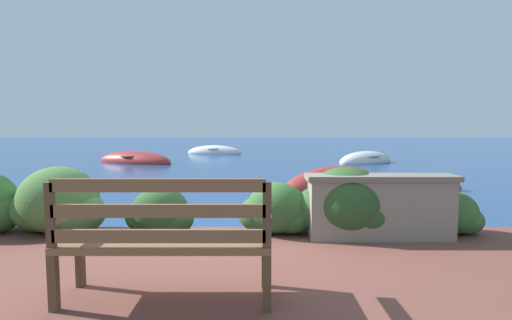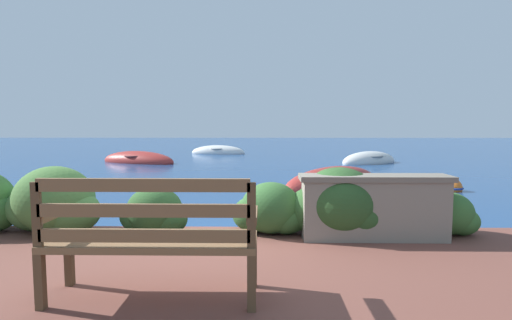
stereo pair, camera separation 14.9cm
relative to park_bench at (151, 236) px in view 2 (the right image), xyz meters
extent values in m
plane|color=navy|center=(0.14, 2.12, -0.70)|extent=(80.00, 80.00, 0.00)
cube|color=brown|center=(-0.74, 0.26, -0.28)|extent=(0.06, 0.06, 0.40)
cube|color=brown|center=(0.74, 0.26, -0.28)|extent=(0.06, 0.06, 0.40)
cube|color=brown|center=(-0.74, -0.16, -0.28)|extent=(0.06, 0.06, 0.40)
cube|color=brown|center=(0.74, -0.16, -0.28)|extent=(0.06, 0.06, 0.40)
cube|color=brown|center=(0.00, 0.05, -0.06)|extent=(1.53, 0.48, 0.05)
cube|color=brown|center=(0.00, -0.16, 0.05)|extent=(1.46, 0.04, 0.09)
cube|color=brown|center=(0.00, -0.16, 0.22)|extent=(1.46, 0.04, 0.09)
cube|color=brown|center=(0.00, -0.16, 0.40)|extent=(1.46, 0.04, 0.09)
cube|color=brown|center=(-0.74, -0.16, 0.19)|extent=(0.06, 0.04, 0.45)
cube|color=brown|center=(0.74, -0.16, 0.19)|extent=(0.06, 0.04, 0.45)
cube|color=brown|center=(-0.74, 0.05, 0.15)|extent=(0.07, 0.43, 0.05)
cube|color=brown|center=(0.74, 0.05, 0.15)|extent=(0.07, 0.43, 0.05)
cube|color=gray|center=(2.07, 1.62, -0.15)|extent=(1.60, 0.35, 0.67)
cube|color=#6C655B|center=(2.07, 1.62, 0.21)|extent=(1.68, 0.39, 0.06)
ellipsoid|color=#426B33|center=(-1.68, 1.84, -0.09)|extent=(0.94, 0.84, 0.80)
ellipsoid|color=#426B33|center=(-1.94, 1.91, -0.20)|extent=(0.70, 0.63, 0.56)
ellipsoid|color=#426B33|center=(-1.44, 1.80, -0.23)|extent=(0.65, 0.59, 0.51)
ellipsoid|color=#284C23|center=(-0.46, 1.80, -0.20)|extent=(0.66, 0.59, 0.56)
ellipsoid|color=#284C23|center=(-0.65, 1.85, -0.29)|extent=(0.49, 0.44, 0.40)
ellipsoid|color=#284C23|center=(-0.30, 1.76, -0.30)|extent=(0.46, 0.42, 0.36)
ellipsoid|color=#2D5628|center=(0.91, 1.85, -0.18)|extent=(0.72, 0.64, 0.61)
ellipsoid|color=#2D5628|center=(0.71, 1.90, -0.27)|extent=(0.54, 0.48, 0.43)
ellipsoid|color=#2D5628|center=(1.09, 1.81, -0.29)|extent=(0.50, 0.45, 0.39)
ellipsoid|color=#284C23|center=(1.70, 1.76, -0.09)|extent=(0.94, 0.84, 0.80)
ellipsoid|color=#284C23|center=(1.44, 1.83, -0.20)|extent=(0.70, 0.63, 0.56)
ellipsoid|color=#284C23|center=(1.94, 1.71, -0.23)|extent=(0.66, 0.59, 0.52)
ellipsoid|color=#38662D|center=(2.99, 1.82, -0.23)|extent=(0.59, 0.53, 0.50)
ellipsoid|color=#38662D|center=(2.83, 1.87, -0.31)|extent=(0.44, 0.40, 0.35)
ellipsoid|color=#38662D|center=(3.14, 1.79, -0.32)|extent=(0.41, 0.37, 0.32)
ellipsoid|color=#9E2D28|center=(2.51, 6.67, -0.64)|extent=(3.06, 2.86, 0.88)
torus|color=brown|center=(2.51, 6.67, -0.40)|extent=(1.46, 1.46, 0.07)
cube|color=#846647|center=(2.87, 6.98, -0.43)|extent=(0.63, 0.69, 0.04)
cube|color=#846647|center=(2.21, 6.41, -0.43)|extent=(0.63, 0.69, 0.04)
ellipsoid|color=silver|center=(4.96, 12.69, -0.64)|extent=(2.73, 2.18, 0.82)
torus|color=gray|center=(4.96, 12.69, -0.42)|extent=(1.43, 1.43, 0.07)
cube|color=#846647|center=(5.29, 12.88, -0.45)|extent=(0.52, 0.77, 0.04)
cube|color=#846647|center=(4.68, 12.53, -0.45)|extent=(0.52, 0.77, 0.04)
ellipsoid|color=#9E2D28|center=(-4.10, 12.77, -0.64)|extent=(3.46, 2.25, 0.81)
torus|color=brown|center=(-4.10, 12.77, -0.42)|extent=(1.40, 1.40, 0.07)
cube|color=#846647|center=(-3.65, 12.58, -0.45)|extent=(0.44, 0.82, 0.04)
cube|color=#846647|center=(-4.49, 12.93, -0.45)|extent=(0.44, 0.82, 0.04)
ellipsoid|color=silver|center=(-1.47, 17.56, -0.65)|extent=(2.87, 1.28, 0.77)
torus|color=gray|center=(-1.47, 17.56, -0.43)|extent=(1.07, 1.07, 0.07)
cube|color=#846647|center=(-1.89, 17.62, -0.46)|extent=(0.22, 0.75, 0.04)
cube|color=#846647|center=(-1.13, 17.52, -0.46)|extent=(0.22, 0.75, 0.04)
sphere|color=orange|center=(5.13, 6.21, -0.63)|extent=(0.42, 0.42, 0.42)
torus|color=navy|center=(5.13, 6.21, -0.63)|extent=(0.46, 0.46, 0.05)
camera|label=1|loc=(0.66, -2.82, 0.81)|focal=28.00mm
camera|label=2|loc=(0.81, -2.82, 0.81)|focal=28.00mm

